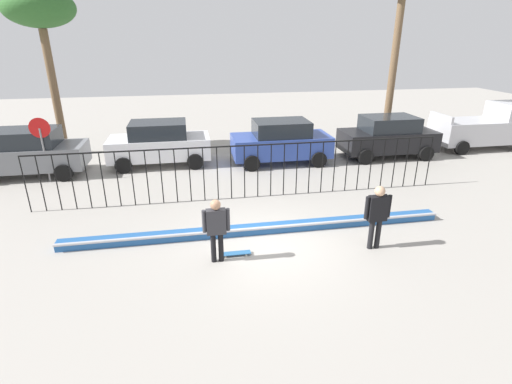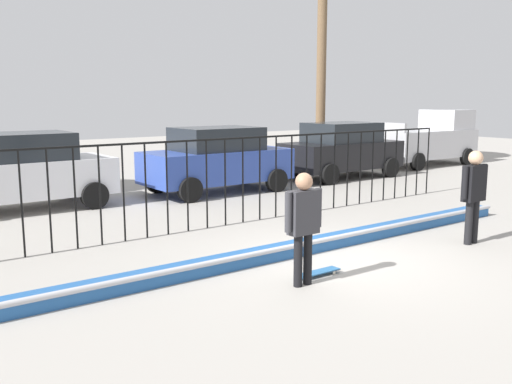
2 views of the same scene
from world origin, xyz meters
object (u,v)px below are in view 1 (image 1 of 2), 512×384
object	(u,v)px
skateboard	(235,253)
pickup_truck	(485,128)
parked_car_blue	(281,141)
stop_sign	(42,141)
skateboarder	(216,225)
parked_car_black	(388,136)
parked_car_white	(160,143)
parked_car_gray	(28,152)
camera_operator	(377,212)
palm_tree_short	(40,12)

from	to	relation	value
skateboard	pickup_truck	world-z (taller)	pickup_truck
parked_car_blue	stop_sign	world-z (taller)	stop_sign
skateboarder	parked_car_black	xyz separation A→B (m)	(8.61, 7.80, -0.04)
parked_car_white	pickup_truck	distance (m)	15.91
pickup_truck	stop_sign	world-z (taller)	stop_sign
skateboard	stop_sign	world-z (taller)	stop_sign
parked_car_black	pickup_truck	distance (m)	5.58
parked_car_gray	parked_car_white	distance (m)	5.12
parked_car_gray	camera_operator	bearing A→B (deg)	-32.60
parked_car_black	pickup_truck	size ratio (longest dim) A/B	0.91
skateboarder	pickup_truck	distance (m)	16.46
parked_car_blue	pickup_truck	bearing A→B (deg)	5.85
camera_operator	skateboard	bearing A→B (deg)	25.67
pickup_truck	skateboarder	bearing A→B (deg)	-148.22
skateboard	camera_operator	world-z (taller)	camera_operator
skateboarder	parked_car_blue	bearing A→B (deg)	37.35
skateboard	palm_tree_short	bearing A→B (deg)	138.33
parked_car_blue	parked_car_black	world-z (taller)	same
skateboard	palm_tree_short	world-z (taller)	palm_tree_short
pickup_truck	parked_car_gray	bearing A→B (deg)	-177.46
parked_car_blue	palm_tree_short	size ratio (longest dim) A/B	0.59
stop_sign	palm_tree_short	bearing A→B (deg)	96.22
parked_car_black	palm_tree_short	xyz separation A→B (m)	(-15.00, 3.23, 5.28)
pickup_truck	stop_sign	bearing A→B (deg)	-174.87
camera_operator	stop_sign	xyz separation A→B (m)	(-10.12, 7.07, 0.55)
parked_car_blue	camera_operator	bearing A→B (deg)	-82.66
parked_car_white	skateboard	bearing A→B (deg)	-77.84
camera_operator	parked_car_gray	size ratio (longest dim) A/B	0.41
skateboarder	palm_tree_short	xyz separation A→B (m)	(-6.39, 11.03, 5.24)
palm_tree_short	camera_operator	bearing A→B (deg)	-46.46
skateboard	palm_tree_short	size ratio (longest dim) A/B	0.11
skateboard	parked_car_blue	distance (m)	8.22
skateboarder	stop_sign	world-z (taller)	stop_sign
skateboarder	camera_operator	size ratio (longest dim) A/B	0.95
parked_car_gray	parked_car_white	xyz separation A→B (m)	(5.09, 0.56, 0.00)
camera_operator	parked_car_white	distance (m)	10.38
parked_car_gray	pickup_truck	size ratio (longest dim) A/B	0.91
skateboarder	parked_car_gray	world-z (taller)	parked_car_gray
skateboarder	parked_car_gray	xyz separation A→B (m)	(-6.85, 7.87, -0.04)
parked_car_gray	parked_car_blue	distance (m)	10.36
camera_operator	palm_tree_short	size ratio (longest dim) A/B	0.25
parked_car_black	palm_tree_short	distance (m)	16.23
parked_car_gray	parked_car_blue	size ratio (longest dim) A/B	1.00
skateboard	parked_car_white	distance (m)	8.60
skateboard	parked_car_gray	distance (m)	10.66
parked_car_gray	skateboarder	bearing A→B (deg)	-45.75
skateboard	stop_sign	distance (m)	9.48
parked_car_blue	pickup_truck	distance (m)	10.66
parked_car_blue	stop_sign	size ratio (longest dim) A/B	1.72
camera_operator	parked_car_gray	bearing A→B (deg)	-5.99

